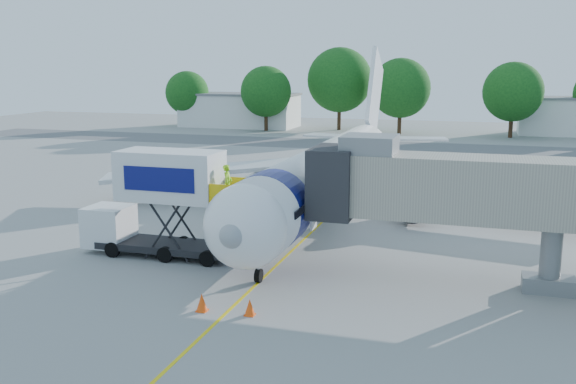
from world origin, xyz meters
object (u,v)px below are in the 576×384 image
(catering_hiloader, at_px, (159,203))
(ground_tug, at_px, (204,357))
(aircraft, at_px, (329,172))
(jet_bridge, at_px, (447,189))

(catering_hiloader, relative_size, ground_tug, 2.12)
(aircraft, distance_m, catering_hiloader, 12.77)
(aircraft, bearing_deg, jet_bridge, -54.30)
(jet_bridge, distance_m, ground_tug, 13.87)
(aircraft, height_order, ground_tug, aircraft)
(aircraft, bearing_deg, catering_hiloader, -119.38)
(ground_tug, bearing_deg, aircraft, 87.08)
(aircraft, relative_size, jet_bridge, 2.71)
(aircraft, xyz_separation_m, jet_bridge, (7.99, -11.12, 1.39))
(jet_bridge, xyz_separation_m, catering_hiloader, (-14.26, -0.00, -1.58))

